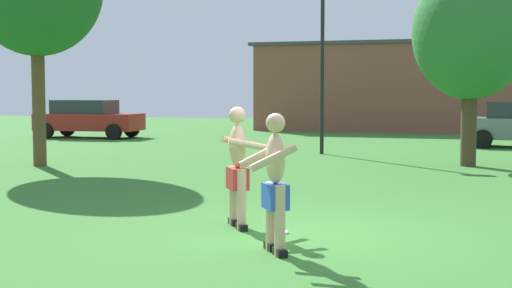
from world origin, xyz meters
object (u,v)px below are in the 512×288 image
at_px(player_in_red, 238,164).
at_px(car_red_mid_lot, 88,118).
at_px(lamp_post, 322,46).
at_px(frisbee, 279,232).
at_px(tree_behind_players, 471,34).
at_px(player_near, 275,180).

height_order(player_in_red, car_red_mid_lot, player_in_red).
distance_m(player_in_red, lamp_post, 12.40).
xyz_separation_m(player_in_red, frisbee, (0.66, -0.22, -0.90)).
distance_m(player_in_red, frisbee, 1.14).
bearing_deg(lamp_post, frisbee, -80.89).
bearing_deg(lamp_post, tree_behind_players, -28.97).
relative_size(player_near, tree_behind_players, 0.33).
bearing_deg(frisbee, car_red_mid_lot, 127.04).
distance_m(player_in_red, car_red_mid_lot, 20.87).
distance_m(lamp_post, tree_behind_players, 4.98).
bearing_deg(player_in_red, lamp_post, 96.18).
xyz_separation_m(player_near, lamp_post, (-2.24, 13.49, 2.44)).
relative_size(player_in_red, frisbee, 6.90).
relative_size(player_near, lamp_post, 0.31).
distance_m(car_red_mid_lot, lamp_post, 12.21).
distance_m(player_near, player_in_red, 1.67).
bearing_deg(tree_behind_players, player_in_red, -107.48).
height_order(car_red_mid_lot, tree_behind_players, tree_behind_players).
relative_size(lamp_post, tree_behind_players, 1.05).
bearing_deg(player_near, car_red_mid_lot, 125.78).
relative_size(frisbee, lamp_post, 0.05).
relative_size(car_red_mid_lot, lamp_post, 0.82).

